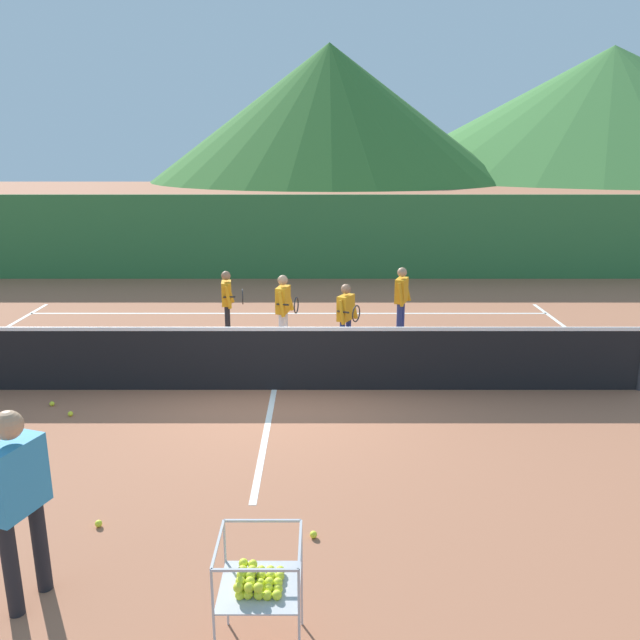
% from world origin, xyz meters
% --- Properties ---
extents(ground_plane, '(120.00, 120.00, 0.00)m').
position_xyz_m(ground_plane, '(0.00, 0.00, 0.00)').
color(ground_plane, '#A86647').
extents(line_baseline_far, '(11.25, 0.08, 0.01)m').
position_xyz_m(line_baseline_far, '(0.00, 4.54, 0.00)').
color(line_baseline_far, white).
rests_on(line_baseline_far, ground).
extents(line_service_center, '(0.08, 6.40, 0.01)m').
position_xyz_m(line_service_center, '(0.00, 0.00, 0.00)').
color(line_service_center, white).
rests_on(line_service_center, ground).
extents(tennis_net, '(10.96, 0.08, 1.05)m').
position_xyz_m(tennis_net, '(0.00, 0.00, 0.50)').
color(tennis_net, '#333338').
rests_on(tennis_net, ground).
extents(instructor, '(0.45, 0.82, 1.63)m').
position_xyz_m(instructor, '(-1.63, -4.60, 0.98)').
color(instructor, black).
rests_on(instructor, ground).
extents(student_0, '(0.46, 0.59, 1.27)m').
position_xyz_m(student_0, '(-1.06, 2.77, 0.77)').
color(student_0, black).
rests_on(student_0, ground).
extents(student_1, '(0.42, 0.69, 1.33)m').
position_xyz_m(student_1, '(0.04, 2.09, 0.80)').
color(student_1, silver).
rests_on(student_1, ground).
extents(student_2, '(0.40, 0.69, 1.25)m').
position_xyz_m(student_2, '(1.14, 1.71, 0.75)').
color(student_2, navy).
rests_on(student_2, ground).
extents(student_3, '(0.37, 0.53, 1.32)m').
position_xyz_m(student_3, '(2.23, 2.87, 0.79)').
color(student_3, navy).
rests_on(student_3, ground).
extents(ball_cart, '(0.58, 0.58, 0.90)m').
position_xyz_m(ball_cart, '(0.25, -5.15, 0.59)').
color(ball_cart, '#B7B7BC').
rests_on(ball_cart, ground).
extents(tennis_ball_0, '(0.07, 0.07, 0.07)m').
position_xyz_m(tennis_ball_0, '(-2.68, -0.97, 0.03)').
color(tennis_ball_0, yellow).
rests_on(tennis_ball_0, ground).
extents(tennis_ball_1, '(0.07, 0.07, 0.07)m').
position_xyz_m(tennis_ball_1, '(-1.43, -3.57, 0.03)').
color(tennis_ball_1, yellow).
rests_on(tennis_ball_1, ground).
extents(tennis_ball_2, '(0.07, 0.07, 0.07)m').
position_xyz_m(tennis_ball_2, '(0.62, -3.75, 0.03)').
color(tennis_ball_2, yellow).
rests_on(tennis_ball_2, ground).
extents(tennis_ball_5, '(0.07, 0.07, 0.07)m').
position_xyz_m(tennis_ball_5, '(-3.07, -0.62, 0.03)').
color(tennis_ball_5, yellow).
rests_on(tennis_ball_5, ground).
extents(windscreen_fence, '(24.74, 0.08, 2.28)m').
position_xyz_m(windscreen_fence, '(0.00, 8.39, 1.14)').
color(windscreen_fence, '#33753D').
rests_on(windscreen_fence, ground).
extents(hill_0, '(57.95, 57.95, 15.31)m').
position_xyz_m(hill_0, '(35.99, 73.37, 7.66)').
color(hill_0, '#427A38').
rests_on(hill_0, ground).
extents(hill_1, '(38.11, 38.11, 14.05)m').
position_xyz_m(hill_1, '(1.67, 62.72, 7.03)').
color(hill_1, '#38702D').
rests_on(hill_1, ground).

